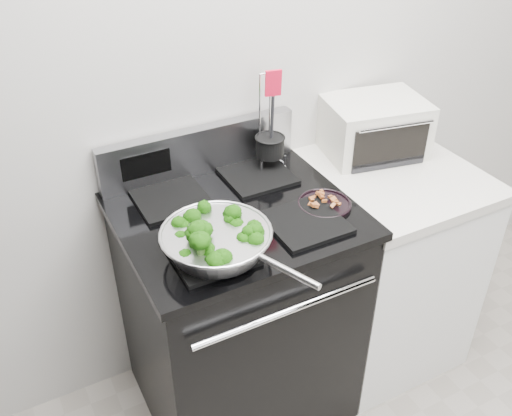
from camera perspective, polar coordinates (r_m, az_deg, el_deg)
back_wall at (r=2.15m, az=1.09°, el=15.26°), size 4.00×0.02×2.70m
gas_range at (r=2.23m, az=-1.81°, el=-10.16°), size 0.79×0.69×1.13m
counter at (r=2.54m, az=12.30°, el=-5.38°), size 0.62×0.68×0.92m
skillet at (r=1.72m, az=-3.94°, el=-3.24°), size 0.34×0.52×0.07m
broccoli_pile at (r=1.71m, az=-4.02°, el=-2.70°), size 0.27×0.27×0.09m
bacon_plate at (r=1.97m, az=6.86°, el=0.63°), size 0.19×0.19×0.04m
utensil_holder at (r=2.15m, az=1.39°, el=5.68°), size 0.13×0.13×0.39m
toaster_oven at (r=2.36m, az=11.69°, el=7.95°), size 0.43×0.36×0.22m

